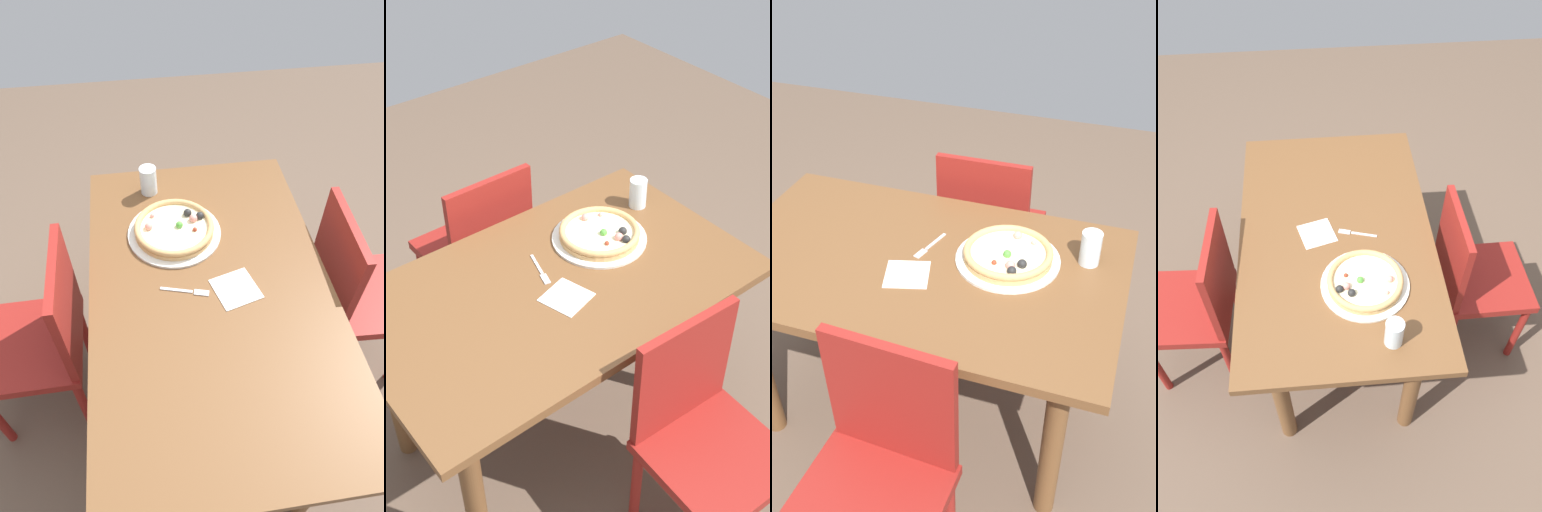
% 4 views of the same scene
% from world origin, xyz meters
% --- Properties ---
extents(ground_plane, '(6.00, 6.00, 0.00)m').
position_xyz_m(ground_plane, '(0.00, 0.00, 0.00)').
color(ground_plane, brown).
extents(dining_table, '(1.35, 0.82, 0.75)m').
position_xyz_m(dining_table, '(0.00, 0.00, 0.63)').
color(dining_table, brown).
rests_on(dining_table, ground).
extents(chair_near, '(0.40, 0.40, 0.88)m').
position_xyz_m(chair_near, '(-0.06, -0.62, 0.48)').
color(chair_near, maroon).
rests_on(chair_near, ground).
extents(chair_far, '(0.42, 0.42, 0.88)m').
position_xyz_m(chair_far, '(-0.11, 0.62, 0.48)').
color(chair_far, maroon).
rests_on(chair_far, ground).
extents(plate, '(0.35, 0.35, 0.01)m').
position_xyz_m(plate, '(-0.27, -0.09, 0.75)').
color(plate, silver).
rests_on(plate, dining_table).
extents(pizza, '(0.30, 0.30, 0.05)m').
position_xyz_m(pizza, '(-0.28, -0.09, 0.78)').
color(pizza, tan).
rests_on(pizza, plate).
extents(fork, '(0.06, 0.16, 0.00)m').
position_xyz_m(fork, '(0.00, -0.08, 0.75)').
color(fork, silver).
rests_on(fork, dining_table).
extents(drinking_glass, '(0.07, 0.07, 0.12)m').
position_xyz_m(drinking_glass, '(-0.53, -0.17, 0.81)').
color(drinking_glass, silver).
rests_on(drinking_glass, dining_table).
extents(napkin, '(0.17, 0.17, 0.00)m').
position_xyz_m(napkin, '(0.01, 0.08, 0.75)').
color(napkin, white).
rests_on(napkin, dining_table).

